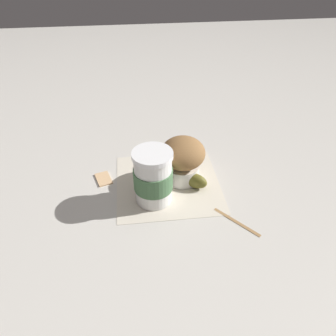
% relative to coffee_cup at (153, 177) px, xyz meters
% --- Properties ---
extents(ground_plane, '(3.00, 3.00, 0.00)m').
position_rel_coffee_cup_xyz_m(ground_plane, '(0.05, -0.04, -0.06)').
color(ground_plane, beige).
extents(paper_napkin, '(0.24, 0.24, 0.00)m').
position_rel_coffee_cup_xyz_m(paper_napkin, '(0.05, -0.04, -0.06)').
color(paper_napkin, beige).
rests_on(paper_napkin, ground_plane).
extents(coffee_cup, '(0.08, 0.08, 0.12)m').
position_rel_coffee_cup_xyz_m(coffee_cup, '(0.00, 0.00, 0.00)').
color(coffee_cup, white).
rests_on(coffee_cup, paper_napkin).
extents(muffin, '(0.10, 0.10, 0.11)m').
position_rel_coffee_cup_xyz_m(muffin, '(0.06, -0.07, 0.00)').
color(muffin, white).
rests_on(muffin, paper_napkin).
extents(banana, '(0.14, 0.14, 0.04)m').
position_rel_coffee_cup_xyz_m(banana, '(0.07, -0.05, -0.04)').
color(banana, '#D6CC4C').
rests_on(banana, paper_napkin).
extents(sugar_packet, '(0.06, 0.04, 0.01)m').
position_rel_coffee_cup_xyz_m(sugar_packet, '(0.08, 0.11, -0.06)').
color(sugar_packet, '#E0B27F').
rests_on(sugar_packet, ground_plane).
extents(wooden_stirrer, '(0.09, 0.08, 0.00)m').
position_rel_coffee_cup_xyz_m(wooden_stirrer, '(-0.09, -0.16, -0.06)').
color(wooden_stirrer, '#9E7547').
rests_on(wooden_stirrer, ground_plane).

